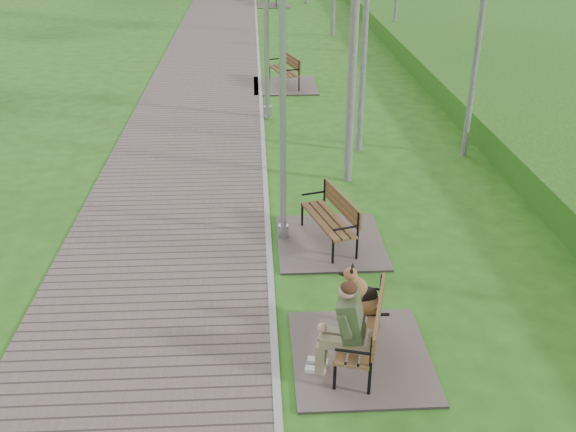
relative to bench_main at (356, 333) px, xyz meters
name	(u,v)px	position (x,y,z in m)	size (l,w,h in m)	color
ground	(278,412)	(-1.02, -0.87, -0.43)	(120.00, 120.00, 0.00)	#2A5919
walkway	(215,38)	(-2.77, 20.63, -0.41)	(3.50, 67.00, 0.04)	#635550
kerb	(257,38)	(-1.02, 20.63, -0.41)	(0.10, 67.00, 0.05)	#999993
embankment	(555,43)	(10.98, 19.13, -0.43)	(14.00, 70.00, 1.60)	#418C26
bench_main	(356,333)	(0.00, 0.00, 0.00)	(1.77, 1.97, 1.55)	#635550
bench_second	(328,233)	(0.00, 3.09, -0.23)	(1.80, 2.00, 1.11)	#635550
bench_third	(284,79)	(-0.27, 13.17, -0.21)	(1.94, 2.16, 1.19)	#635550
bench_far	(273,2)	(-0.11, 29.34, -0.24)	(1.73, 1.92, 1.06)	#635550
lamp_post_near	(283,120)	(-0.76, 3.30, 1.72)	(0.18, 0.18, 4.62)	#9B9EA3
lamp_post_second	(266,15)	(-0.86, 10.02, 2.25)	(0.22, 0.22, 5.74)	#9B9EA3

